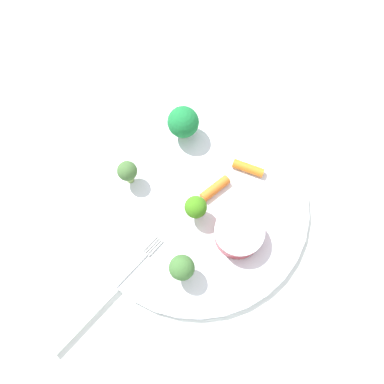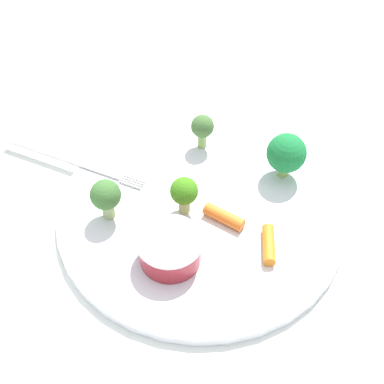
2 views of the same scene
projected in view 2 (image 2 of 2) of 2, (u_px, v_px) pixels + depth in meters
ground_plane at (201, 214)px, 0.57m from camera, size 2.40×2.40×0.00m
plate at (201, 210)px, 0.56m from camera, size 0.32×0.32×0.01m
sauce_cup at (170, 249)px, 0.50m from camera, size 0.07×0.07×0.03m
broccoli_floret_0 at (184, 192)px, 0.53m from camera, size 0.03×0.03×0.05m
broccoli_floret_1 at (202, 128)px, 0.60m from camera, size 0.03×0.03×0.05m
broccoli_floret_2 at (286, 153)px, 0.57m from camera, size 0.05×0.05×0.06m
broccoli_floret_3 at (106, 196)px, 0.53m from camera, size 0.03×0.03×0.05m
carrot_stick_0 at (269, 245)px, 0.51m from camera, size 0.04×0.04×0.01m
carrot_stick_1 at (224, 217)px, 0.54m from camera, size 0.05×0.03×0.01m
fork at (73, 162)px, 0.60m from camera, size 0.17×0.12×0.00m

